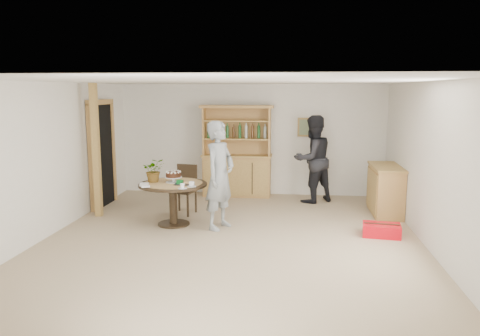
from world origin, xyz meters
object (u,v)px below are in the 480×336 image
Objects in this scene: hutch at (237,166)px; dining_chair at (185,186)px; sideboard at (386,190)px; adult_person at (313,159)px; red_suitcase at (381,230)px; teen_boy at (220,175)px; dining_table at (173,192)px.

hutch is 2.16× the size of dining_chair.
adult_person is at bearing 149.13° from sideboard.
sideboard is at bearing 85.01° from red_suitcase.
sideboard is at bearing -22.21° from hutch.
teen_boy is at bearing 17.00° from adult_person.
sideboard reaches higher than dining_table.
sideboard is 1.33× the size of dining_chair.
adult_person reaches higher than dining_chair.
teen_boy is (0.85, -0.10, 0.33)m from dining_table.
hutch is 2.57m from teen_boy.
adult_person is at bearing 39.17° from dining_table.
teen_boy is at bearing -156.46° from sideboard.
teen_boy is at bearing -175.82° from red_suitcase.
dining_chair is (-0.82, -1.63, -0.15)m from hutch.
dining_chair is 0.51× the size of adult_person.
dining_table is 1.27× the size of dining_chair.
dining_table is 0.83m from dining_chair.
red_suitcase is at bearing -102.27° from sideboard.
teen_boy reaches higher than red_suitcase.
hutch is 3.88m from red_suitcase.
adult_person is 2.65m from red_suitcase.
dining_table reaches higher than red_suitcase.
dining_table is at bearing -176.68° from red_suitcase.
teen_boy reaches higher than sideboard.
dining_chair is at bearing 65.88° from teen_boy.
hutch is at bearing 24.31° from teen_boy.
red_suitcase is (3.56, -0.25, -0.50)m from dining_table.
dining_table is (-0.84, -2.46, -0.08)m from hutch.
red_suitcase is at bearing -44.83° from hutch.
dining_chair is 2.79m from adult_person.
dining_chair reaches higher than dining_table.
hutch reaches higher than dining_table.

